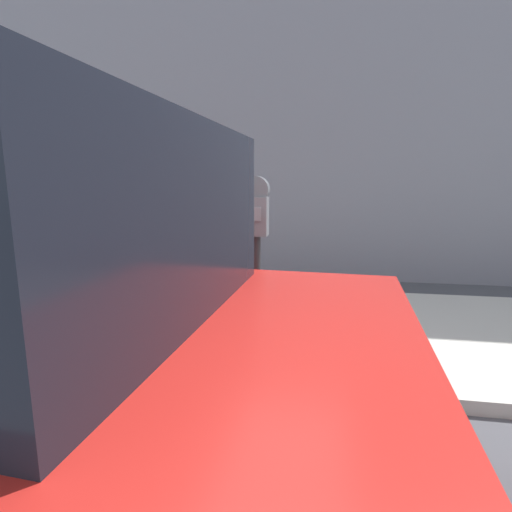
# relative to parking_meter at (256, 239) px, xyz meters

# --- Properties ---
(ground_plane) EXTENTS (60.00, 60.00, 0.00)m
(ground_plane) POSITION_rel_parking_meter_xyz_m (-0.52, -0.97, -1.20)
(ground_plane) COLOR #47474C
(sidewalk) EXTENTS (24.00, 2.80, 0.12)m
(sidewalk) POSITION_rel_parking_meter_xyz_m (-0.52, 1.23, -1.14)
(sidewalk) COLOR #BCB7AD
(sidewalk) RESTS_ON ground_plane
(building_facade) EXTENTS (24.00, 0.30, 6.56)m
(building_facade) POSITION_rel_parking_meter_xyz_m (-0.52, 3.88, 2.08)
(building_facade) COLOR gray
(building_facade) RESTS_ON ground_plane
(parking_meter) EXTENTS (0.19, 0.15, 1.55)m
(parking_meter) POSITION_rel_parking_meter_xyz_m (0.00, 0.00, 0.00)
(parking_meter) COLOR #2D2D30
(parking_meter) RESTS_ON sidewalk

